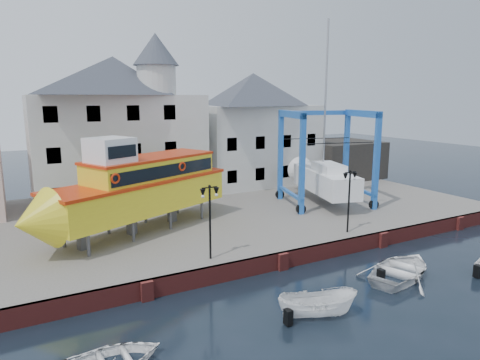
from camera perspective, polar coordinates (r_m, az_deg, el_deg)
name	(u,v)px	position (r m, az deg, el deg)	size (l,w,h in m)	color
ground	(282,269)	(25.47, 5.63, -11.77)	(140.00, 140.00, 0.00)	black
hardstanding	(205,216)	(34.45, -4.65, -4.75)	(44.00, 22.00, 1.00)	#5F5A51
quay_wall	(281,261)	(25.36, 5.52, -10.65)	(44.00, 0.47, 1.00)	maroon
building_white_main	(118,126)	(38.79, -15.95, 6.91)	(14.00, 8.30, 14.00)	silver
building_white_right	(253,129)	(44.49, 1.74, 6.84)	(12.00, 8.00, 11.20)	silver
shed_dark	(339,159)	(49.11, 13.06, 2.73)	(8.00, 7.00, 4.00)	black
lamp_post_left	(210,203)	(23.28, -4.05, -3.11)	(1.12, 0.32, 4.20)	black
lamp_post_right	(350,185)	(28.76, 14.41, -0.70)	(1.12, 0.32, 4.20)	black
tour_boat	(130,189)	(28.41, -14.40, -1.14)	(14.87, 9.29, 6.42)	#59595E
travel_lift	(321,173)	(37.02, 10.75, 0.94)	(8.13, 10.19, 14.92)	blue
motorboat_a	(317,317)	(20.75, 10.23, -17.50)	(1.37, 3.65, 1.41)	white
motorboat_b	(401,277)	(26.03, 20.70, -11.95)	(3.76, 5.26, 1.09)	white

